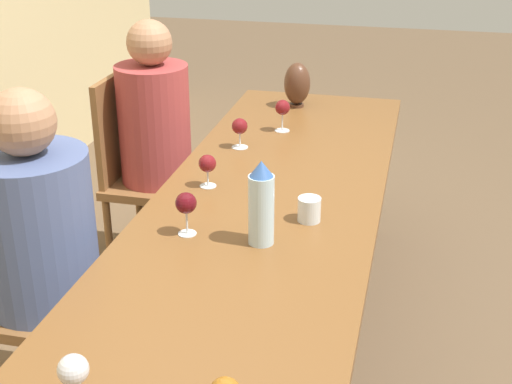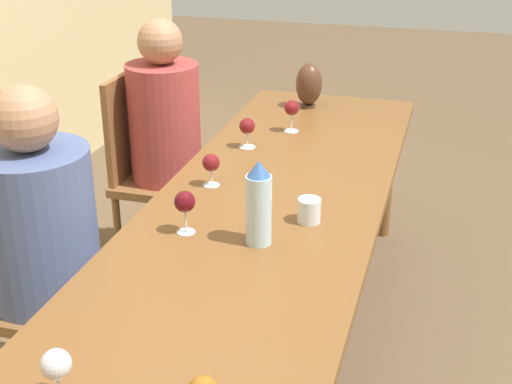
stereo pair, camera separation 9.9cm
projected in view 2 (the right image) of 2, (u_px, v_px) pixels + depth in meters
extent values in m
plane|color=brown|center=(267.00, 363.00, 2.87)|extent=(14.00, 14.00, 0.00)
cube|color=brown|center=(269.00, 204.00, 2.58)|extent=(2.72, 0.82, 0.04)
cylinder|color=brown|center=(387.00, 176.00, 3.75)|extent=(0.07, 0.07, 0.69)
cylinder|color=brown|center=(274.00, 164.00, 3.91)|extent=(0.07, 0.07, 0.69)
cylinder|color=silver|center=(259.00, 210.00, 2.22)|extent=(0.08, 0.08, 0.23)
cone|color=#33599E|center=(259.00, 169.00, 2.16)|extent=(0.07, 0.07, 0.05)
cylinder|color=silver|center=(309.00, 210.00, 2.39)|extent=(0.08, 0.08, 0.08)
cylinder|color=#4C2D1E|center=(308.00, 106.00, 3.58)|extent=(0.07, 0.07, 0.01)
ellipsoid|color=#4C2D1E|center=(309.00, 84.00, 3.53)|extent=(0.13, 0.13, 0.21)
cylinder|color=silver|center=(247.00, 147.00, 3.05)|extent=(0.07, 0.07, 0.00)
cylinder|color=silver|center=(247.00, 140.00, 3.04)|extent=(0.01, 0.01, 0.06)
sphere|color=maroon|center=(247.00, 126.00, 3.02)|extent=(0.07, 0.07, 0.07)
cylinder|color=silver|center=(212.00, 185.00, 2.68)|extent=(0.06, 0.06, 0.00)
cylinder|color=silver|center=(211.00, 177.00, 2.67)|extent=(0.01, 0.01, 0.06)
sphere|color=maroon|center=(211.00, 163.00, 2.64)|extent=(0.07, 0.07, 0.07)
sphere|color=silver|center=(56.00, 364.00, 1.55)|extent=(0.07, 0.07, 0.07)
cylinder|color=silver|center=(291.00, 131.00, 3.24)|extent=(0.07, 0.07, 0.00)
cylinder|color=silver|center=(291.00, 122.00, 3.23)|extent=(0.01, 0.01, 0.08)
sphere|color=maroon|center=(292.00, 108.00, 3.20)|extent=(0.07, 0.07, 0.07)
cylinder|color=silver|center=(186.00, 232.00, 2.33)|extent=(0.06, 0.06, 0.00)
cylinder|color=silver|center=(186.00, 221.00, 2.31)|extent=(0.01, 0.01, 0.08)
sphere|color=#510C14|center=(185.00, 202.00, 2.29)|extent=(0.07, 0.07, 0.07)
cube|color=brown|center=(49.00, 299.00, 2.50)|extent=(0.44, 0.44, 0.04)
cylinder|color=brown|center=(127.00, 331.00, 2.71)|extent=(0.04, 0.04, 0.42)
cylinder|color=brown|center=(39.00, 315.00, 2.81)|extent=(0.04, 0.04, 0.42)
cube|color=brown|center=(168.00, 181.00, 3.45)|extent=(0.44, 0.44, 0.04)
cube|color=brown|center=(126.00, 125.00, 3.39)|extent=(0.40, 0.03, 0.50)
cylinder|color=brown|center=(192.00, 246.00, 3.33)|extent=(0.04, 0.04, 0.42)
cylinder|color=brown|center=(218.00, 212.00, 3.67)|extent=(0.04, 0.04, 0.42)
cylinder|color=brown|center=(118.00, 235.00, 3.43)|extent=(0.04, 0.04, 0.42)
cylinder|color=brown|center=(150.00, 203.00, 3.76)|extent=(0.04, 0.04, 0.42)
cube|color=#2D2D38|center=(73.00, 351.00, 2.57)|extent=(0.29, 0.21, 0.46)
cylinder|color=#475684|center=(39.00, 226.00, 2.38)|extent=(0.39, 0.39, 0.54)
sphere|color=#9E7051|center=(24.00, 119.00, 2.23)|extent=(0.22, 0.22, 0.22)
cube|color=#2D2D38|center=(181.00, 221.00, 3.52)|extent=(0.25, 0.18, 0.46)
cylinder|color=#993838|center=(165.00, 123.00, 3.33)|extent=(0.33, 0.33, 0.56)
sphere|color=#9E7051|center=(160.00, 42.00, 3.17)|extent=(0.21, 0.21, 0.21)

